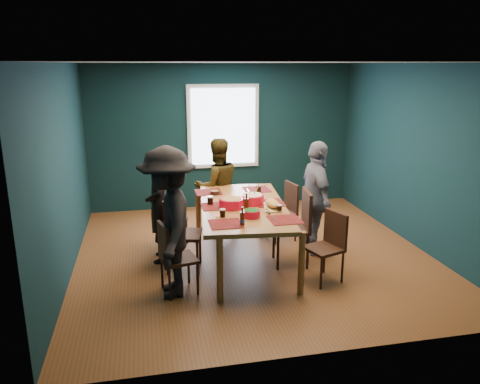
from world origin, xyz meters
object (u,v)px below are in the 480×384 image
object	(u,v)px
dining_table	(243,210)
person_back	(217,187)
chair_right_mid	(298,222)
person_near_left	(169,223)
chair_left_near	(172,253)
chair_right_near	(329,241)
cutting_board	(272,204)
person_far_left	(160,206)
chair_right_far	(286,207)
chair_left_mid	(176,228)
chair_left_far	(168,216)
person_right	(316,199)
bowl_dumpling	(252,199)
bowl_salad	(231,203)
bowl_herbs	(252,213)

from	to	relation	value
dining_table	person_back	world-z (taller)	person_back
chair_right_mid	person_near_left	world-z (taller)	person_near_left
chair_left_near	chair_right_near	distance (m)	1.97
cutting_board	dining_table	bearing A→B (deg)	158.04
chair_right_near	person_far_left	distance (m)	2.34
chair_left_near	chair_right_far	world-z (taller)	chair_right_far
chair_left_mid	cutting_board	distance (m)	1.31
chair_left_far	person_near_left	world-z (taller)	person_near_left
dining_table	chair_left_near	xyz separation A→B (m)	(-1.01, -0.69, -0.25)
person_right	bowl_dumpling	world-z (taller)	person_right
chair_right_mid	cutting_board	size ratio (longest dim) A/B	1.91
chair_right_far	person_far_left	distance (m)	2.02
dining_table	chair_left_mid	bearing A→B (deg)	-173.42
person_far_left	bowl_salad	size ratio (longest dim) A/B	5.02
person_back	bowl_salad	bearing A→B (deg)	78.95
chair_right_mid	person_back	size ratio (longest dim) A/B	0.66
chair_left_mid	person_back	bearing A→B (deg)	71.27
person_right	bowl_salad	xyz separation A→B (m)	(-1.29, -0.25, 0.09)
chair_left_mid	person_back	size ratio (longest dim) A/B	0.65
person_far_left	cutting_board	world-z (taller)	person_far_left
dining_table	person_back	xyz separation A→B (m)	(-0.15, 1.27, 0.01)
chair_left_far	bowl_dumpling	distance (m)	1.41
chair_right_near	bowl_herbs	world-z (taller)	bowl_herbs
person_far_left	person_right	distance (m)	2.21
chair_left_near	person_near_left	bearing A→B (deg)	173.60
bowl_dumpling	chair_left_far	bearing A→B (deg)	145.01
chair_right_near	bowl_dumpling	xyz separation A→B (m)	(-0.83, 0.73, 0.40)
person_near_left	bowl_herbs	size ratio (longest dim) A/B	8.40
cutting_board	person_right	bearing A→B (deg)	37.41
chair_right_mid	bowl_salad	bearing A→B (deg)	-176.07
chair_left_mid	bowl_salad	xyz separation A→B (m)	(0.72, -0.09, 0.33)
person_far_left	bowl_herbs	xyz separation A→B (m)	(1.09, -0.90, 0.10)
chair_right_mid	chair_right_near	xyz separation A→B (m)	(0.23, -0.56, -0.08)
chair_left_mid	chair_right_far	world-z (taller)	chair_left_mid
person_back	bowl_herbs	size ratio (longest dim) A/B	7.30
person_back	bowl_herbs	world-z (taller)	person_back
chair_left_near	chair_right_mid	distance (m)	1.83
chair_right_near	person_right	world-z (taller)	person_right
chair_left_near	person_far_left	world-z (taller)	person_far_left
chair_left_near	chair_right_mid	world-z (taller)	chair_right_mid
person_near_left	cutting_board	bearing A→B (deg)	110.92
person_back	bowl_salad	xyz separation A→B (m)	(-0.04, -1.37, 0.14)
chair_left_near	chair_right_mid	bearing A→B (deg)	4.44
dining_table	chair_left_near	size ratio (longest dim) A/B	2.65
chair_left_mid	cutting_board	world-z (taller)	chair_left_mid
chair_left_mid	person_right	distance (m)	2.03
person_near_left	bowl_salad	bearing A→B (deg)	126.97
dining_table	bowl_dumpling	size ratio (longest dim) A/B	7.36
dining_table	chair_right_far	world-z (taller)	chair_right_far
person_far_left	cutting_board	bearing A→B (deg)	72.08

